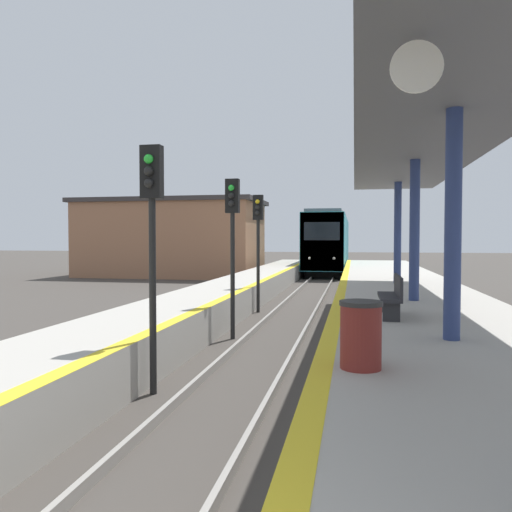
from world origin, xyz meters
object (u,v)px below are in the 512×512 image
object	(u,v)px
signal_near	(152,220)
signal_far	(258,230)
bench	(392,295)
train	(330,242)
trash_bin	(361,335)
signal_mid	(232,227)

from	to	relation	value
signal_near	signal_far	bearing A→B (deg)	90.20
signal_far	bench	distance (m)	7.83
train	trash_bin	xyz separation A→B (m)	(2.16, -36.91, -0.97)
trash_bin	bench	distance (m)	4.67
train	signal_far	size ratio (longest dim) A/B	5.35
train	trash_bin	world-z (taller)	train
train	signal_mid	bearing A→B (deg)	-92.07
signal_far	trash_bin	size ratio (longest dim) A/B	4.73
trash_bin	bench	xyz separation A→B (m)	(0.74, 4.61, 0.03)
train	bench	bearing A→B (deg)	-84.87
train	trash_bin	distance (m)	36.99
signal_mid	trash_bin	world-z (taller)	signal_mid
trash_bin	signal_far	bearing A→B (deg)	107.74
signal_far	trash_bin	bearing A→B (deg)	-72.26
signal_near	signal_mid	world-z (taller)	same
signal_near	signal_mid	xyz separation A→B (m)	(0.21, 4.86, 0.00)
signal_far	bench	size ratio (longest dim) A/B	2.60
trash_bin	bench	bearing A→B (deg)	80.86
train	signal_near	world-z (taller)	train
signal_near	signal_far	xyz separation A→B (m)	(-0.03, 9.73, 0.00)
trash_bin	signal_near	bearing A→B (deg)	159.99
trash_bin	bench	size ratio (longest dim) A/B	0.55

